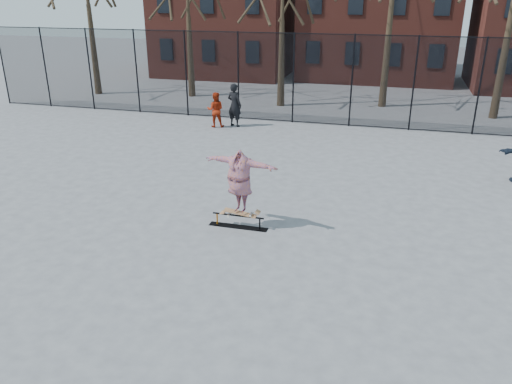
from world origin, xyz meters
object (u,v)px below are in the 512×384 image
(skate_rail, at_px, (238,222))
(bystander_red, at_px, (215,110))
(skater, at_px, (240,182))
(bystander_black, at_px, (234,105))
(skateboard, at_px, (240,213))

(skate_rail, xyz_separation_m, bystander_red, (-4.02, 9.50, 0.64))
(skate_rail, relative_size, skater, 0.78)
(bystander_red, bearing_deg, bystander_black, -171.73)
(skateboard, xyz_separation_m, bystander_red, (-4.08, 9.50, 0.38))
(skateboard, xyz_separation_m, bystander_black, (-3.29, 9.84, 0.56))
(skate_rail, distance_m, bystander_red, 10.34)
(skate_rail, height_order, skater, skater)
(bystander_black, bearing_deg, skateboard, 127.20)
(skate_rail, height_order, bystander_red, bystander_red)
(skate_rail, bearing_deg, bystander_red, 112.93)
(skate_rail, xyz_separation_m, bystander_black, (-3.24, 9.84, 0.83))
(skater, bearing_deg, skateboard, -169.24)
(skateboard, height_order, bystander_black, bystander_black)
(skater, xyz_separation_m, bystander_red, (-4.08, 9.50, -0.49))
(bystander_black, bearing_deg, skater, 127.20)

